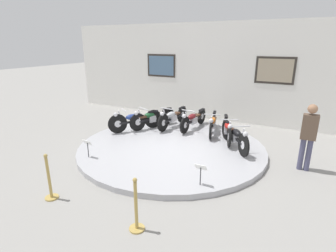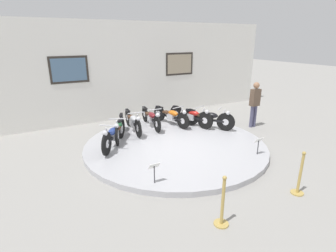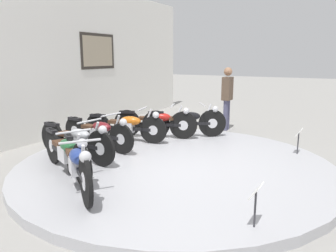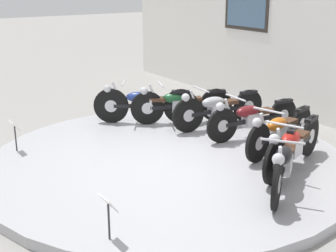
# 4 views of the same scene
# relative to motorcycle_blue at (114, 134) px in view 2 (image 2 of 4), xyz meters

# --- Properties ---
(ground_plane) EXTENTS (60.00, 60.00, 0.00)m
(ground_plane) POSITION_rel_motorcycle_blue_xyz_m (1.78, -0.65, -0.55)
(ground_plane) COLOR gray
(display_platform) EXTENTS (5.68, 5.68, 0.15)m
(display_platform) POSITION_rel_motorcycle_blue_xyz_m (1.78, -0.65, -0.47)
(display_platform) COLOR #ADADB2
(display_platform) RESTS_ON ground_plane
(back_wall) EXTENTS (14.00, 0.22, 3.98)m
(back_wall) POSITION_rel_motorcycle_blue_xyz_m (1.78, 3.25, 1.44)
(back_wall) COLOR white
(back_wall) RESTS_ON ground_plane
(motorcycle_blue) EXTENTS (1.24, 1.67, 0.82)m
(motorcycle_blue) POSITION_rel_motorcycle_blue_xyz_m (0.00, 0.00, 0.00)
(motorcycle_blue) COLOR black
(motorcycle_blue) RESTS_ON display_platform
(motorcycle_green) EXTENTS (0.87, 1.84, 0.80)m
(motorcycle_green) POSITION_rel_motorcycle_blue_xyz_m (0.37, 0.59, -0.01)
(motorcycle_green) COLOR black
(motorcycle_green) RESTS_ON display_platform
(motorcycle_silver) EXTENTS (0.54, 1.99, 0.80)m
(motorcycle_silver) POSITION_rel_motorcycle_blue_xyz_m (1.01, 0.99, -0.01)
(motorcycle_silver) COLOR black
(motorcycle_silver) RESTS_ON display_platform
(motorcycle_maroon) EXTENTS (0.54, 1.95, 0.78)m
(motorcycle_maroon) POSITION_rel_motorcycle_blue_xyz_m (1.78, 1.14, -0.03)
(motorcycle_maroon) COLOR black
(motorcycle_maroon) RESTS_ON display_platform
(motorcycle_orange) EXTENTS (0.60, 1.92, 0.78)m
(motorcycle_orange) POSITION_rel_motorcycle_blue_xyz_m (2.56, 0.99, -0.03)
(motorcycle_orange) COLOR black
(motorcycle_orange) RESTS_ON display_platform
(motorcycle_red) EXTENTS (0.76, 1.90, 0.80)m
(motorcycle_red) POSITION_rel_motorcycle_blue_xyz_m (3.19, 0.59, -0.01)
(motorcycle_red) COLOR black
(motorcycle_red) RESTS_ON display_platform
(motorcycle_black) EXTENTS (1.21, 1.67, 0.81)m
(motorcycle_black) POSITION_rel_motorcycle_blue_xyz_m (3.56, -0.00, -0.01)
(motorcycle_black) COLOR black
(motorcycle_black) RESTS_ON display_platform
(info_placard_front_left) EXTENTS (0.26, 0.11, 0.51)m
(info_placard_front_left) POSITION_rel_motorcycle_blue_xyz_m (0.15, -2.53, -0.03)
(info_placard_front_left) COLOR #333338
(info_placard_front_left) RESTS_ON display_platform
(info_placard_front_centre) EXTENTS (0.26, 0.11, 0.51)m
(info_placard_front_centre) POSITION_rel_motorcycle_blue_xyz_m (3.42, -2.53, -0.03)
(info_placard_front_centre) COLOR #333338
(info_placard_front_centre) RESTS_ON display_platform
(visitor_standing) EXTENTS (0.36, 0.23, 1.75)m
(visitor_standing) POSITION_rel_motorcycle_blue_xyz_m (5.46, -0.34, 0.45)
(visitor_standing) COLOR #4C4C6B
(visitor_standing) RESTS_ON ground_plane
(stanchion_post_left_of_entry) EXTENTS (0.28, 0.28, 1.02)m
(stanchion_post_left_of_entry) POSITION_rel_motorcycle_blue_xyz_m (0.70, -4.25, -0.20)
(stanchion_post_left_of_entry) COLOR tan
(stanchion_post_left_of_entry) RESTS_ON ground_plane
(stanchion_post_right_of_entry) EXTENTS (0.28, 0.28, 1.02)m
(stanchion_post_right_of_entry) POSITION_rel_motorcycle_blue_xyz_m (2.87, -4.25, -0.20)
(stanchion_post_right_of_entry) COLOR tan
(stanchion_post_right_of_entry) RESTS_ON ground_plane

